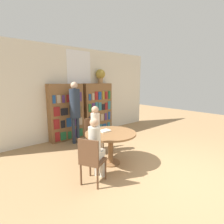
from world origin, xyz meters
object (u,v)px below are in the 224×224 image
object	(u,v)px
flower_vase	(100,75)
seated_reader_left	(96,127)
bookshelf_left	(66,112)
reading_table	(111,138)
seated_reader_right	(96,146)
chair_left_side	(93,133)
chair_near_camera	(91,159)
librarian_standing	(75,106)
bookshelf_right	(97,108)

from	to	relation	value
flower_vase	seated_reader_left	size ratio (longest dim) A/B	0.40
bookshelf_left	reading_table	world-z (taller)	bookshelf_left
flower_vase	seated_reader_right	bearing A→B (deg)	-129.00
chair_left_side	seated_reader_left	size ratio (longest dim) A/B	0.72
chair_near_camera	chair_left_side	bearing A→B (deg)	117.00
reading_table	seated_reader_left	xyz separation A→B (m)	(0.12, 0.72, 0.09)
bookshelf_left	librarian_standing	size ratio (longest dim) A/B	0.97
reading_table	seated_reader_right	size ratio (longest dim) A/B	0.94
seated_reader_left	librarian_standing	world-z (taller)	librarian_standing
bookshelf_left	seated_reader_right	world-z (taller)	bookshelf_left
bookshelf_right	seated_reader_right	distance (m)	3.23
bookshelf_left	chair_left_side	distance (m)	1.40
bookshelf_left	chair_near_camera	size ratio (longest dim) A/B	2.02
bookshelf_right	seated_reader_left	world-z (taller)	bookshelf_right
bookshelf_left	flower_vase	distance (m)	1.86
bookshelf_right	seated_reader_right	size ratio (longest dim) A/B	1.47
bookshelf_right	chair_left_side	bearing A→B (deg)	-130.18
bookshelf_left	chair_near_camera	bearing A→B (deg)	-107.76
chair_near_camera	seated_reader_right	distance (m)	0.26
bookshelf_left	flower_vase	bearing A→B (deg)	0.20
seated_reader_left	seated_reader_right	bearing A→B (deg)	63.07
flower_vase	seated_reader_left	bearing A→B (deg)	-130.86
librarian_standing	seated_reader_right	bearing A→B (deg)	-109.42
seated_reader_right	librarian_standing	bearing A→B (deg)	133.77
bookshelf_left	flower_vase	world-z (taller)	flower_vase
chair_near_camera	seated_reader_left	distance (m)	1.49
chair_near_camera	seated_reader_left	xyz separation A→B (m)	(0.94, 1.14, 0.20)
chair_near_camera	bookshelf_right	bearing A→B (deg)	114.93
reading_table	seated_reader_left	distance (m)	0.74
flower_vase	seated_reader_left	xyz separation A→B (m)	(-1.32, -1.53, -1.41)
seated_reader_left	seated_reader_right	xyz separation A→B (m)	(-0.77, -1.05, -0.02)
bookshelf_left	chair_left_side	size ratio (longest dim) A/B	2.02
chair_near_camera	seated_reader_right	xyz separation A→B (m)	(0.17, 0.08, 0.18)
bookshelf_right	seated_reader_left	xyz separation A→B (m)	(-1.16, -1.52, -0.20)
chair_left_side	seated_reader_left	world-z (taller)	seated_reader_left
librarian_standing	flower_vase	bearing A→B (deg)	20.44
flower_vase	seated_reader_left	distance (m)	2.46
bookshelf_left	librarian_standing	bearing A→B (deg)	-84.65
bookshelf_left	chair_near_camera	xyz separation A→B (m)	(-0.85, -2.66, -0.40)
chair_left_side	librarian_standing	bearing A→B (deg)	-76.29
chair_left_side	seated_reader_right	bearing A→B (deg)	66.34
flower_vase	chair_near_camera	xyz separation A→B (m)	(-2.26, -2.66, -1.61)
bookshelf_left	bookshelf_right	distance (m)	1.25
seated_reader_left	flower_vase	bearing A→B (deg)	-121.68
chair_near_camera	seated_reader_left	world-z (taller)	seated_reader_left
bookshelf_left	seated_reader_right	distance (m)	2.67
seated_reader_right	chair_left_side	bearing A→B (deg)	120.34
chair_near_camera	chair_left_side	world-z (taller)	same
flower_vase	chair_left_side	bearing A→B (deg)	-133.85
chair_left_side	seated_reader_left	xyz separation A→B (m)	(-0.03, -0.18, 0.20)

